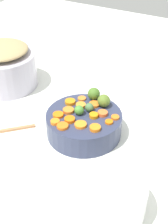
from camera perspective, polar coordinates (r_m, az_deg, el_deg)
name	(u,v)px	position (r m, az deg, el deg)	size (l,w,h in m)	color
tabletop	(82,131)	(1.07, -0.30, -3.53)	(2.40, 2.40, 0.02)	white
serving_bowl_carrots	(84,124)	(1.03, 0.00, -2.18)	(0.25, 0.25, 0.08)	#313753
metal_pot	(4,70)	(1.31, -14.19, 7.38)	(0.26, 0.26, 0.14)	#B6B0C2
stuffing_mound	(1,50)	(1.27, -14.77, 10.86)	(0.21, 0.21, 0.04)	tan
carrot_slice_0	(115,117)	(0.99, 5.65, -0.96)	(0.03, 0.03, 0.01)	orange
carrot_slice_1	(58,115)	(1.00, -4.69, -0.52)	(0.03, 0.03, 0.01)	orange
carrot_slice_2	(94,104)	(1.04, 1.88, 1.39)	(0.04, 0.04, 0.01)	orange
carrot_slice_3	(82,98)	(1.08, -0.39, 2.46)	(0.03, 0.03, 0.01)	orange
carrot_slice_4	(70,102)	(1.05, -2.51, 1.84)	(0.03, 0.03, 0.01)	orange
carrot_slice_5	(103,113)	(1.00, 3.39, -0.24)	(0.03, 0.03, 0.01)	orange
carrot_slice_6	(94,116)	(0.99, 1.78, -0.64)	(0.03, 0.03, 0.01)	orange
carrot_slice_7	(68,110)	(1.02, -2.84, 0.28)	(0.04, 0.04, 0.01)	orange
carrot_slice_8	(81,105)	(1.04, -0.59, 1.19)	(0.03, 0.03, 0.01)	orange
carrot_slice_9	(81,125)	(0.96, -0.63, -2.31)	(0.04, 0.04, 0.01)	orange
carrot_slice_10	(55,122)	(0.97, -5.24, -1.78)	(0.03, 0.03, 0.01)	orange
carrot_slice_11	(70,120)	(0.98, -2.60, -1.38)	(0.03, 0.03, 0.01)	orange
carrot_slice_12	(109,122)	(0.97, 4.55, -1.80)	(0.02, 0.02, 0.01)	orange
carrot_slice_13	(95,128)	(0.94, 2.03, -2.90)	(0.03, 0.03, 0.01)	orange
carrot_slice_14	(63,126)	(0.95, -3.89, -2.56)	(0.04, 0.04, 0.01)	orange
brussels_sprout_0	(79,110)	(1.00, -0.97, 0.38)	(0.03, 0.03, 0.03)	#488834
brussels_sprout_1	(104,101)	(1.03, 3.59, 2.04)	(0.04, 0.04, 0.04)	#5A7529
brussels_sprout_2	(89,107)	(1.01, 0.97, 0.85)	(0.03, 0.03, 0.03)	#497041
brussels_sprout_3	(94,94)	(1.07, 1.87, 3.29)	(0.04, 0.04, 0.04)	#486F26
casserole_dish	(108,198)	(0.80, 4.35, -15.26)	(0.19, 0.19, 0.10)	white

